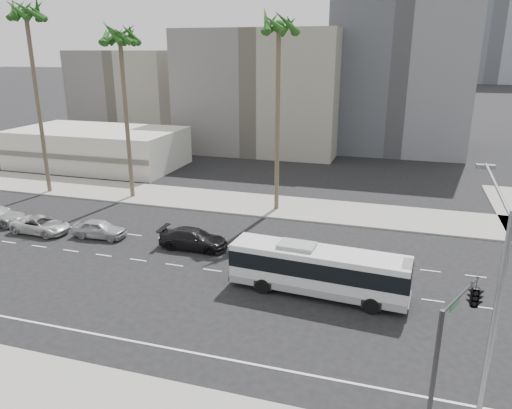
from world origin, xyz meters
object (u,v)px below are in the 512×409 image
at_px(car_a, 193,239).
at_px(traffic_signal, 471,304).
at_px(palm_far, 26,18).
at_px(palm_mid, 120,41).
at_px(streetlight_corner, 491,311).
at_px(palm_near, 279,31).
at_px(city_bus, 318,269).
at_px(car_b, 100,229).
at_px(car_c, 41,225).

height_order(car_a, traffic_signal, traffic_signal).
bearing_deg(palm_far, palm_mid, 5.87).
xyz_separation_m(streetlight_corner, traffic_signal, (-0.53, 1.07, -0.40)).
xyz_separation_m(car_a, palm_near, (3.83, 11.33, 15.90)).
height_order(traffic_signal, palm_far, palm_far).
height_order(city_bus, streetlight_corner, streetlight_corner).
relative_size(car_a, traffic_signal, 0.83).
bearing_deg(car_b, car_a, -91.42).
bearing_deg(city_bus, palm_mid, 150.10).
distance_m(car_b, palm_mid, 19.04).
distance_m(car_c, palm_far, 21.85).
bearing_deg(car_b, palm_mid, 14.77).
xyz_separation_m(car_c, palm_mid, (2.03, 11.61, 15.16)).
distance_m(traffic_signal, palm_mid, 40.53).
xyz_separation_m(car_c, palm_near, (17.85, 12.06, 15.98)).
bearing_deg(traffic_signal, palm_mid, 165.38).
xyz_separation_m(city_bus, traffic_signal, (7.56, -9.42, 3.85)).
bearing_deg(car_a, car_b, 89.82).
xyz_separation_m(streetlight_corner, palm_far, (-40.67, 24.90, 12.18)).
bearing_deg(car_b, traffic_signal, -119.86).
relative_size(streetlight_corner, palm_near, 0.57).
xyz_separation_m(city_bus, palm_mid, (-22.75, 15.43, 14.16)).
xyz_separation_m(traffic_signal, palm_far, (-40.13, 23.84, 12.58)).
bearing_deg(car_c, traffic_signal, -110.11).
distance_m(car_c, palm_mid, 19.21).
height_order(city_bus, car_c, city_bus).
height_order(car_c, streetlight_corner, streetlight_corner).
bearing_deg(car_c, streetlight_corner, -111.37).
distance_m(car_b, car_c, 5.53).
relative_size(city_bus, traffic_signal, 1.73).
distance_m(city_bus, palm_mid, 30.92).
distance_m(city_bus, palm_far, 39.23).
xyz_separation_m(car_a, traffic_signal, (18.33, -13.98, 4.77)).
distance_m(car_a, palm_far, 29.56).
bearing_deg(car_a, car_c, 91.59).
bearing_deg(palm_mid, streetlight_corner, -40.03).
distance_m(car_a, car_c, 14.03).
relative_size(car_c, palm_mid, 0.29).
relative_size(car_b, palm_near, 0.25).
relative_size(city_bus, car_b, 2.56).
xyz_separation_m(traffic_signal, palm_near, (-14.49, 25.30, 11.13)).
bearing_deg(car_b, city_bus, -105.44).
bearing_deg(car_c, palm_mid, -7.77).
bearing_deg(streetlight_corner, city_bus, 124.06).
bearing_deg(streetlight_corner, car_a, 137.81).
bearing_deg(palm_mid, traffic_signal, -39.34).
bearing_deg(palm_near, palm_mid, -178.35).
height_order(car_b, palm_near, palm_near).
relative_size(palm_near, palm_far, 0.92).
xyz_separation_m(city_bus, car_a, (-10.76, 4.56, -0.92)).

